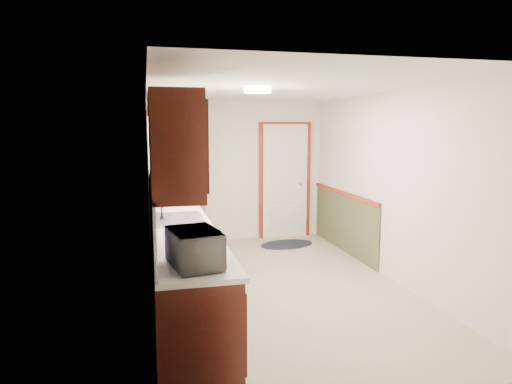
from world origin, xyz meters
TOP-DOWN VIEW (x-y plane):
  - room_shell at (0.00, 0.00)m, footprint 3.20×5.20m
  - kitchen_run at (-1.24, -0.29)m, footprint 0.63×4.00m
  - back_wall_trim at (0.99, 2.21)m, footprint 1.12×2.30m
  - ceiling_fixture at (-0.30, -0.20)m, footprint 0.30×0.30m
  - microwave at (-1.20, -1.95)m, footprint 0.36×0.53m
  - refrigerator at (-1.02, 1.98)m, footprint 0.80×0.78m
  - rug at (0.72, 1.90)m, footprint 1.03×0.78m
  - cooktop at (-1.19, 1.40)m, footprint 0.47×0.57m

SIDE VIEW (x-z plane):
  - rug at x=0.72m, z-range 0.00..0.01m
  - kitchen_run at x=-1.24m, z-range -0.29..1.91m
  - back_wall_trim at x=0.99m, z-range -0.15..1.93m
  - refrigerator at x=-1.02m, z-range 0.00..1.79m
  - cooktop at x=-1.19m, z-range 0.94..0.96m
  - microwave at x=-1.20m, z-range 0.94..1.27m
  - room_shell at x=0.00m, z-range -0.06..2.46m
  - ceiling_fixture at x=-0.30m, z-range 2.33..2.39m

